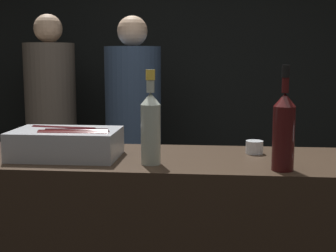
# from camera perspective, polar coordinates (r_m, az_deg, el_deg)

# --- Properties ---
(wall_back_chalkboard) EXTENTS (6.40, 0.06, 2.80)m
(wall_back_chalkboard) POSITION_cam_1_polar(r_m,az_deg,el_deg) (3.96, 3.02, 7.35)
(wall_back_chalkboard) COLOR black
(wall_back_chalkboard) RESTS_ON ground_plane
(ice_bin_with_bottles) EXTENTS (0.41, 0.26, 0.12)m
(ice_bin_with_bottles) POSITION_cam_1_polar(r_m,az_deg,el_deg) (1.87, -12.17, -1.93)
(ice_bin_with_bottles) COLOR #9EA0A5
(ice_bin_with_bottles) RESTS_ON bar_counter
(candle_votive) EXTENTS (0.07, 0.07, 0.05)m
(candle_votive) POSITION_cam_1_polar(r_m,az_deg,el_deg) (1.94, 10.49, -2.54)
(candle_votive) COLOR silver
(candle_votive) RESTS_ON bar_counter
(rose_wine_bottle) EXTENTS (0.07, 0.07, 0.35)m
(rose_wine_bottle) POSITION_cam_1_polar(r_m,az_deg,el_deg) (1.70, -2.13, 0.12)
(rose_wine_bottle) COLOR #9EA899
(rose_wine_bottle) RESTS_ON bar_counter
(red_wine_bottle_black_foil) EXTENTS (0.08, 0.08, 0.36)m
(red_wine_bottle_black_foil) POSITION_cam_1_polar(r_m,az_deg,el_deg) (1.66, 13.93, -0.37)
(red_wine_bottle_black_foil) COLOR #380F0F
(red_wine_bottle_black_foil) RESTS_ON bar_counter
(person_in_hoodie) EXTENTS (0.39, 0.39, 1.75)m
(person_in_hoodie) POSITION_cam_1_polar(r_m,az_deg,el_deg) (3.33, -4.23, -0.25)
(person_in_hoodie) COLOR black
(person_in_hoodie) RESTS_ON ground_plane
(person_blond_tee) EXTENTS (0.38, 0.38, 1.78)m
(person_blond_tee) POSITION_cam_1_polar(r_m,az_deg,el_deg) (3.63, -14.02, 0.60)
(person_blond_tee) COLOR black
(person_blond_tee) RESTS_ON ground_plane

